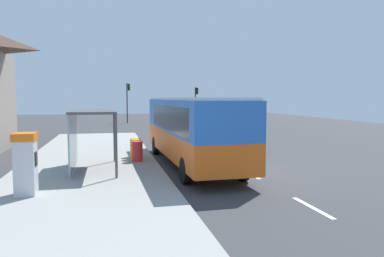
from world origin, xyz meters
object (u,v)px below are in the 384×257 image
object	(u,v)px
white_van	(186,116)
traffic_light_far_side	(128,97)
ticket_machine	(26,163)
bus_shelter	(86,124)
bus	(191,127)
recycling_bin_yellow	(135,147)
sedan_far	(176,118)
recycling_bin_red	(137,151)
traffic_light_near_side	(196,99)
sedan_near	(166,115)
recycling_bin_orange	(136,149)

from	to	relation	value
white_van	traffic_light_far_side	world-z (taller)	traffic_light_far_side
ticket_machine	bus_shelter	distance (m)	4.23
bus	traffic_light_far_side	bearing A→B (deg)	92.60
traffic_light_far_side	white_van	bearing A→B (deg)	-63.49
ticket_machine	recycling_bin_yellow	bearing A→B (deg)	60.96
sedan_far	recycling_bin_yellow	world-z (taller)	sedan_far
sedan_far	traffic_light_far_side	distance (m)	7.17
recycling_bin_red	bus_shelter	xyz separation A→B (m)	(-2.21, -1.74, 1.44)
ticket_machine	recycling_bin_red	size ratio (longest dim) A/B	2.04
white_van	traffic_light_near_side	bearing A→B (deg)	71.41
sedan_near	recycling_bin_yellow	size ratio (longest dim) A/B	4.64
bus	sedan_near	xyz separation A→B (m)	(4.01, 34.41, -1.05)
white_van	recycling_bin_red	distance (m)	20.27
white_van	traffic_light_near_side	xyz separation A→B (m)	(3.31, 9.83, 1.71)
white_van	traffic_light_far_side	bearing A→B (deg)	116.51
recycling_bin_orange	traffic_light_far_side	bearing A→B (deg)	87.84
traffic_light_far_side	bus_shelter	size ratio (longest dim) A/B	1.26
bus	bus_shelter	distance (m)	4.83
ticket_machine	traffic_light_near_side	distance (m)	37.19
recycling_bin_yellow	bus_shelter	world-z (taller)	bus_shelter
bus	recycling_bin_yellow	world-z (taller)	bus
traffic_light_near_side	traffic_light_far_side	bearing A→B (deg)	174.69
sedan_far	recycling_bin_yellow	size ratio (longest dim) A/B	4.66
bus	ticket_machine	size ratio (longest dim) A/B	5.70
bus	ticket_machine	xyz separation A→B (m)	(-6.34, -4.86, -0.67)
ticket_machine	recycling_bin_yellow	distance (m)	7.94
white_van	ticket_machine	distance (m)	26.79
recycling_bin_red	bus_shelter	world-z (taller)	bus_shelter
traffic_light_far_side	sedan_near	bearing A→B (deg)	35.77
sedan_far	recycling_bin_yellow	xyz separation A→B (m)	(-6.50, -24.49, -0.14)
white_van	traffic_light_near_side	world-z (taller)	traffic_light_near_side
traffic_light_near_side	sedan_near	bearing A→B (deg)	124.34
recycling_bin_orange	recycling_bin_yellow	world-z (taller)	same
recycling_bin_orange	recycling_bin_yellow	distance (m)	0.70
recycling_bin_orange	traffic_light_near_side	bearing A→B (deg)	71.10
traffic_light_near_side	traffic_light_far_side	xyz separation A→B (m)	(-8.61, 0.80, 0.29)
recycling_bin_yellow	traffic_light_near_side	distance (m)	29.40
traffic_light_far_side	ticket_machine	bearing A→B (deg)	-97.96
sedan_far	traffic_light_near_side	world-z (taller)	traffic_light_near_side
ticket_machine	recycling_bin_red	xyz separation A→B (m)	(3.85, 5.53, -0.52)
bus	white_van	distance (m)	20.28
recycling_bin_orange	traffic_light_far_side	distance (m)	29.29
white_van	ticket_machine	xyz separation A→B (m)	(-10.25, -24.75, -0.17)
sedan_far	recycling_bin_orange	xyz separation A→B (m)	(-6.50, -25.19, -0.14)
recycling_bin_orange	traffic_light_far_side	world-z (taller)	traffic_light_far_side
bus	sedan_far	world-z (taller)	bus
white_van	bus	bearing A→B (deg)	-101.13
recycling_bin_yellow	traffic_light_near_side	bearing A→B (deg)	70.66
recycling_bin_yellow	bus_shelter	distance (m)	4.11
ticket_machine	bus_shelter	size ratio (longest dim) A/B	0.48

